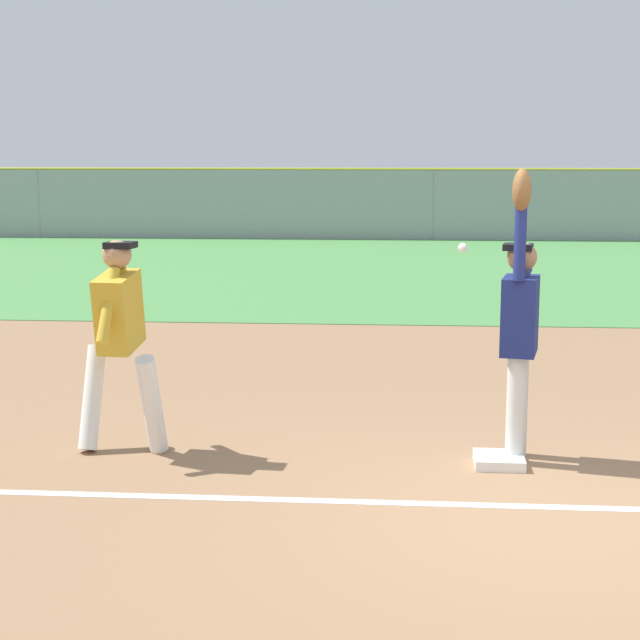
{
  "coord_description": "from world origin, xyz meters",
  "views": [
    {
      "loc": [
        -1.03,
        -6.45,
        2.39
      ],
      "look_at": [
        -1.63,
        1.59,
        1.05
      ],
      "focal_mm": 56.61,
      "sensor_mm": 36.0,
      "label": 1
    }
  ],
  "objects_px": {
    "baseball": "(463,248)",
    "parked_car_green": "(276,207)",
    "first_base": "(499,460)",
    "fielder": "(520,320)",
    "runner": "(119,331)",
    "parked_car_white": "(476,207)"
  },
  "relations": [
    {
      "from": "fielder",
      "to": "first_base",
      "type": "bearing_deg",
      "value": 59.31
    },
    {
      "from": "first_base",
      "to": "baseball",
      "type": "relative_size",
      "value": 5.14
    },
    {
      "from": "runner",
      "to": "fielder",
      "type": "bearing_deg",
      "value": 5.63
    },
    {
      "from": "runner",
      "to": "parked_car_green",
      "type": "relative_size",
      "value": 0.38
    },
    {
      "from": "first_base",
      "to": "parked_car_white",
      "type": "bearing_deg",
      "value": 86.02
    },
    {
      "from": "runner",
      "to": "parked_car_green",
      "type": "bearing_deg",
      "value": 98.88
    },
    {
      "from": "fielder",
      "to": "parked_car_green",
      "type": "relative_size",
      "value": 0.5
    },
    {
      "from": "parked_car_white",
      "to": "runner",
      "type": "bearing_deg",
      "value": -101.53
    },
    {
      "from": "first_base",
      "to": "baseball",
      "type": "bearing_deg",
      "value": 125.85
    },
    {
      "from": "fielder",
      "to": "parked_car_white",
      "type": "distance_m",
      "value": 24.84
    },
    {
      "from": "fielder",
      "to": "runner",
      "type": "xyz_separation_m",
      "value": [
        -3.14,
        -0.04,
        -0.12
      ]
    },
    {
      "from": "runner",
      "to": "parked_car_white",
      "type": "xyz_separation_m",
      "value": [
        4.73,
        24.82,
        -0.32
      ]
    },
    {
      "from": "first_base",
      "to": "fielder",
      "type": "relative_size",
      "value": 0.17
    },
    {
      "from": "first_base",
      "to": "fielder",
      "type": "bearing_deg",
      "value": 47.79
    },
    {
      "from": "first_base",
      "to": "runner",
      "type": "xyz_separation_m",
      "value": [
        -2.99,
        0.12,
        0.96
      ]
    },
    {
      "from": "baseball",
      "to": "parked_car_white",
      "type": "bearing_deg",
      "value": 85.28
    },
    {
      "from": "fielder",
      "to": "baseball",
      "type": "distance_m",
      "value": 0.73
    },
    {
      "from": "parked_car_white",
      "to": "first_base",
      "type": "bearing_deg",
      "value": -94.72
    },
    {
      "from": "baseball",
      "to": "runner",
      "type": "bearing_deg",
      "value": -174.11
    },
    {
      "from": "baseball",
      "to": "parked_car_green",
      "type": "relative_size",
      "value": 0.02
    },
    {
      "from": "first_base",
      "to": "runner",
      "type": "bearing_deg",
      "value": 177.67
    },
    {
      "from": "fielder",
      "to": "runner",
      "type": "distance_m",
      "value": 3.14
    }
  ]
}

